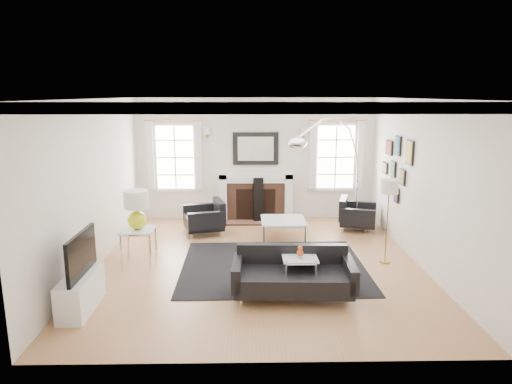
{
  "coord_description": "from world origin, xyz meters",
  "views": [
    {
      "loc": [
        -0.19,
        -7.48,
        2.87
      ],
      "look_at": [
        -0.04,
        0.3,
        1.2
      ],
      "focal_mm": 32.0,
      "sensor_mm": 36.0,
      "label": 1
    }
  ],
  "objects_px": {
    "armchair_right": "(356,215)",
    "coffee_table": "(283,221)",
    "fireplace": "(256,197)",
    "armchair_left": "(206,218)",
    "gourd_lamp": "(136,207)",
    "arc_floor_lamp": "(330,171)",
    "sofa": "(293,275)"
  },
  "relations": [
    {
      "from": "armchair_left",
      "to": "gourd_lamp",
      "type": "distance_m",
      "value": 2.13
    },
    {
      "from": "sofa",
      "to": "armchair_left",
      "type": "distance_m",
      "value": 3.42
    },
    {
      "from": "fireplace",
      "to": "armchair_right",
      "type": "xyz_separation_m",
      "value": [
        2.15,
        -0.79,
        -0.23
      ]
    },
    {
      "from": "armchair_left",
      "to": "arc_floor_lamp",
      "type": "distance_m",
      "value": 2.74
    },
    {
      "from": "sofa",
      "to": "arc_floor_lamp",
      "type": "distance_m",
      "value": 3.17
    },
    {
      "from": "coffee_table",
      "to": "arc_floor_lamp",
      "type": "xyz_separation_m",
      "value": [
        0.94,
        0.14,
        1.0
      ]
    },
    {
      "from": "fireplace",
      "to": "arc_floor_lamp",
      "type": "distance_m",
      "value": 2.1
    },
    {
      "from": "armchair_right",
      "to": "arc_floor_lamp",
      "type": "xyz_separation_m",
      "value": [
        -0.68,
        -0.48,
        1.05
      ]
    },
    {
      "from": "sofa",
      "to": "gourd_lamp",
      "type": "relative_size",
      "value": 2.62
    },
    {
      "from": "gourd_lamp",
      "to": "sofa",
      "type": "bearing_deg",
      "value": -27.52
    },
    {
      "from": "fireplace",
      "to": "armchair_right",
      "type": "relative_size",
      "value": 1.69
    },
    {
      "from": "armchair_left",
      "to": "arc_floor_lamp",
      "type": "xyz_separation_m",
      "value": [
        2.52,
        -0.24,
        1.04
      ]
    },
    {
      "from": "armchair_left",
      "to": "gourd_lamp",
      "type": "bearing_deg",
      "value": -120.04
    },
    {
      "from": "fireplace",
      "to": "coffee_table",
      "type": "relative_size",
      "value": 1.92
    },
    {
      "from": "armchair_left",
      "to": "fireplace",
      "type": "bearing_deg",
      "value": 44.2
    },
    {
      "from": "sofa",
      "to": "armchair_right",
      "type": "relative_size",
      "value": 1.75
    },
    {
      "from": "fireplace",
      "to": "armchair_right",
      "type": "distance_m",
      "value": 2.3
    },
    {
      "from": "armchair_right",
      "to": "coffee_table",
      "type": "xyz_separation_m",
      "value": [
        -1.62,
        -0.62,
        0.05
      ]
    },
    {
      "from": "armchair_right",
      "to": "sofa",
      "type": "bearing_deg",
      "value": -116.99
    },
    {
      "from": "sofa",
      "to": "arc_floor_lamp",
      "type": "relative_size",
      "value": 0.7
    },
    {
      "from": "sofa",
      "to": "arc_floor_lamp",
      "type": "xyz_separation_m",
      "value": [
        1.0,
        2.82,
        1.06
      ]
    },
    {
      "from": "gourd_lamp",
      "to": "fireplace",
      "type": "bearing_deg",
      "value": 53.3
    },
    {
      "from": "armchair_right",
      "to": "gourd_lamp",
      "type": "bearing_deg",
      "value": -154.77
    },
    {
      "from": "armchair_left",
      "to": "armchair_right",
      "type": "height_order",
      "value": "armchair_left"
    },
    {
      "from": "fireplace",
      "to": "armchair_left",
      "type": "bearing_deg",
      "value": -135.8
    },
    {
      "from": "armchair_left",
      "to": "gourd_lamp",
      "type": "height_order",
      "value": "gourd_lamp"
    },
    {
      "from": "armchair_left",
      "to": "armchair_right",
      "type": "xyz_separation_m",
      "value": [
        3.2,
        0.24,
        -0.01
      ]
    },
    {
      "from": "coffee_table",
      "to": "gourd_lamp",
      "type": "height_order",
      "value": "gourd_lamp"
    },
    {
      "from": "gourd_lamp",
      "to": "arc_floor_lamp",
      "type": "height_order",
      "value": "arc_floor_lamp"
    },
    {
      "from": "arc_floor_lamp",
      "to": "gourd_lamp",
      "type": "bearing_deg",
      "value": -156.93
    },
    {
      "from": "gourd_lamp",
      "to": "arc_floor_lamp",
      "type": "bearing_deg",
      "value": 23.07
    },
    {
      "from": "coffee_table",
      "to": "gourd_lamp",
      "type": "bearing_deg",
      "value": -152.25
    }
  ]
}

